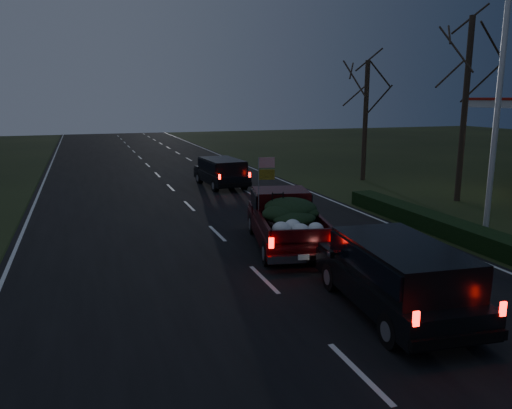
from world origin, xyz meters
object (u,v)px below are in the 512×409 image
object	(u,v)px
pickup_truck	(285,217)
rear_suv	(398,271)
light_pole	(500,80)
lead_suv	(222,170)

from	to	relation	value
pickup_truck	rear_suv	world-z (taller)	pickup_truck
pickup_truck	rear_suv	xyz separation A→B (m)	(0.36, -5.79, 0.05)
rear_suv	light_pole	bearing A→B (deg)	39.97
lead_suv	rear_suv	world-z (taller)	rear_suv
pickup_truck	light_pole	bearing A→B (deg)	6.61
pickup_truck	lead_suv	size ratio (longest dim) A/B	1.18
lead_suv	rear_suv	xyz separation A→B (m)	(-0.65, -17.46, 0.08)
light_pole	lead_suv	bearing A→B (deg)	118.54
rear_suv	lead_suv	bearing A→B (deg)	93.45
pickup_truck	lead_suv	bearing A→B (deg)	97.06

